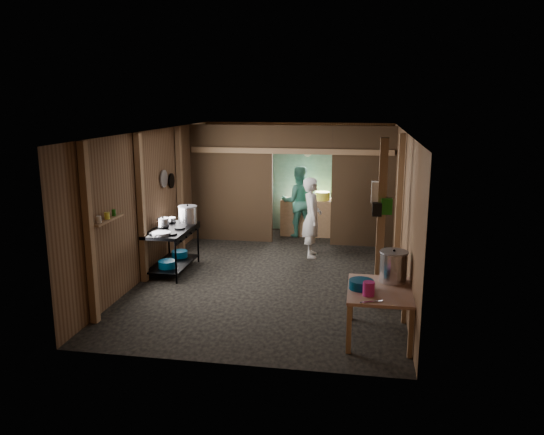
% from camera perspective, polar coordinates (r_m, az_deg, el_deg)
% --- Properties ---
extents(floor, '(4.50, 7.00, 0.00)m').
position_cam_1_polar(floor, '(9.90, 0.19, -5.97)').
color(floor, black).
rests_on(floor, ground).
extents(ceiling, '(4.50, 7.00, 0.00)m').
position_cam_1_polar(ceiling, '(9.40, 0.21, 9.22)').
color(ceiling, '#2D2C2B').
rests_on(ceiling, ground).
extents(wall_back, '(4.50, 0.00, 2.60)m').
position_cam_1_polar(wall_back, '(12.98, 2.74, 4.38)').
color(wall_back, brown).
rests_on(wall_back, ground).
extents(wall_front, '(4.50, 0.00, 2.60)m').
position_cam_1_polar(wall_front, '(6.24, -5.10, -4.73)').
color(wall_front, brown).
rests_on(wall_front, ground).
extents(wall_left, '(0.00, 7.00, 2.60)m').
position_cam_1_polar(wall_left, '(10.17, -12.41, 1.81)').
color(wall_left, brown).
rests_on(wall_left, ground).
extents(wall_right, '(0.00, 7.00, 2.60)m').
position_cam_1_polar(wall_right, '(9.47, 13.76, 0.94)').
color(wall_right, brown).
rests_on(wall_right, ground).
extents(partition_left, '(1.85, 0.10, 2.60)m').
position_cam_1_polar(partition_left, '(11.96, -4.35, 3.65)').
color(partition_left, '#3F2C17').
rests_on(partition_left, floor).
extents(partition_right, '(1.35, 0.10, 2.60)m').
position_cam_1_polar(partition_right, '(11.61, 9.71, 3.23)').
color(partition_right, '#3F2C17').
rests_on(partition_right, floor).
extents(partition_header, '(1.30, 0.10, 0.60)m').
position_cam_1_polar(partition_header, '(11.56, 3.25, 8.35)').
color(partition_header, '#3F2C17').
rests_on(partition_header, wall_back).
extents(turquoise_panel, '(4.40, 0.06, 2.50)m').
position_cam_1_polar(turquoise_panel, '(12.93, 2.71, 4.12)').
color(turquoise_panel, '#8ABDB7').
rests_on(turquoise_panel, wall_back).
extents(back_counter, '(1.20, 0.50, 0.85)m').
position_cam_1_polar(back_counter, '(12.57, 3.76, 0.04)').
color(back_counter, '#9D7650').
rests_on(back_counter, floor).
extents(wall_clock, '(0.20, 0.03, 0.20)m').
position_cam_1_polar(wall_clock, '(12.79, 3.84, 6.95)').
color(wall_clock, silver).
rests_on(wall_clock, wall_back).
extents(post_left_a, '(0.10, 0.12, 2.60)m').
position_cam_1_polar(post_left_a, '(7.85, -18.98, -1.77)').
color(post_left_a, '#9D7650').
rests_on(post_left_a, floor).
extents(post_left_b, '(0.10, 0.12, 2.60)m').
position_cam_1_polar(post_left_b, '(9.42, -13.81, 0.89)').
color(post_left_b, '#9D7650').
rests_on(post_left_b, floor).
extents(post_left_c, '(0.10, 0.12, 2.60)m').
position_cam_1_polar(post_left_c, '(11.25, -9.81, 2.94)').
color(post_left_c, '#9D7650').
rests_on(post_left_c, floor).
extents(post_right, '(0.10, 0.12, 2.60)m').
position_cam_1_polar(post_right, '(9.27, 13.41, 0.71)').
color(post_right, '#9D7650').
rests_on(post_right, floor).
extents(post_free, '(0.12, 0.12, 2.60)m').
position_cam_1_polar(post_free, '(8.18, 11.57, -0.77)').
color(post_free, '#9D7650').
rests_on(post_free, floor).
extents(cross_beam, '(4.40, 0.12, 0.12)m').
position_cam_1_polar(cross_beam, '(11.56, 1.97, 7.12)').
color(cross_beam, '#9D7650').
rests_on(cross_beam, wall_left).
extents(pan_lid_big, '(0.03, 0.34, 0.34)m').
position_cam_1_polar(pan_lid_big, '(10.47, -11.48, 4.09)').
color(pan_lid_big, gray).
rests_on(pan_lid_big, wall_left).
extents(pan_lid_small, '(0.03, 0.30, 0.30)m').
position_cam_1_polar(pan_lid_small, '(10.85, -10.70, 3.88)').
color(pan_lid_small, black).
rests_on(pan_lid_small, wall_left).
extents(wall_shelf, '(0.14, 0.80, 0.03)m').
position_cam_1_polar(wall_shelf, '(8.24, -17.20, -0.26)').
color(wall_shelf, '#9D7650').
rests_on(wall_shelf, wall_left).
extents(jar_white, '(0.07, 0.07, 0.10)m').
position_cam_1_polar(jar_white, '(8.01, -18.03, -0.20)').
color(jar_white, silver).
rests_on(jar_white, wall_shelf).
extents(jar_yellow, '(0.08, 0.08, 0.10)m').
position_cam_1_polar(jar_yellow, '(8.23, -17.23, 0.18)').
color(jar_yellow, '#FCFE48').
rests_on(jar_yellow, wall_shelf).
extents(jar_green, '(0.06, 0.06, 0.10)m').
position_cam_1_polar(jar_green, '(8.42, -16.57, 0.50)').
color(jar_green, '#166211').
rests_on(jar_green, wall_shelf).
extents(bag_white, '(0.22, 0.15, 0.32)m').
position_cam_1_polar(bag_white, '(8.16, 11.35, 2.66)').
color(bag_white, silver).
rests_on(bag_white, post_free).
extents(bag_green, '(0.16, 0.12, 0.24)m').
position_cam_1_polar(bag_green, '(8.06, 12.17, 1.19)').
color(bag_green, '#166211').
rests_on(bag_green, post_free).
extents(bag_black, '(0.14, 0.10, 0.20)m').
position_cam_1_polar(bag_black, '(8.04, 11.16, 0.85)').
color(bag_black, black).
rests_on(bag_black, post_free).
extents(gas_range, '(0.72, 1.39, 0.82)m').
position_cam_1_polar(gas_range, '(10.06, -10.64, -3.44)').
color(gas_range, black).
rests_on(gas_range, floor).
extents(prep_table, '(0.84, 1.16, 0.68)m').
position_cam_1_polar(prep_table, '(7.40, 11.33, -9.98)').
color(prep_table, '#9F776C').
rests_on(prep_table, floor).
extents(stove_pot_large, '(0.45, 0.45, 0.36)m').
position_cam_1_polar(stove_pot_large, '(10.29, -8.99, 0.26)').
color(stove_pot_large, '#BABAC3').
rests_on(stove_pot_large, gas_range).
extents(stove_pot_med, '(0.23, 0.23, 0.20)m').
position_cam_1_polar(stove_pot_med, '(10.04, -11.57, -0.62)').
color(stove_pot_med, '#BABAC3').
rests_on(stove_pot_med, gas_range).
extents(stove_saucepan, '(0.18, 0.18, 0.10)m').
position_cam_1_polar(stove_saucepan, '(10.44, -10.72, -0.25)').
color(stove_saucepan, '#BABAC3').
rests_on(stove_saucepan, gas_range).
extents(frying_pan, '(0.37, 0.57, 0.07)m').
position_cam_1_polar(frying_pan, '(9.51, -11.75, -1.70)').
color(frying_pan, gray).
rests_on(frying_pan, gas_range).
extents(blue_tub_front, '(0.32, 0.32, 0.13)m').
position_cam_1_polar(blue_tub_front, '(9.86, -11.15, -4.92)').
color(blue_tub_front, navy).
rests_on(blue_tub_front, gas_range).
extents(blue_tub_back, '(0.31, 0.31, 0.12)m').
position_cam_1_polar(blue_tub_back, '(10.47, -9.85, -3.86)').
color(blue_tub_back, navy).
rests_on(blue_tub_back, gas_range).
extents(stock_pot, '(0.50, 0.50, 0.46)m').
position_cam_1_polar(stock_pot, '(7.53, 12.85, -5.20)').
color(stock_pot, '#BABAC3').
rests_on(stock_pot, prep_table).
extents(wash_basin, '(0.38, 0.38, 0.12)m').
position_cam_1_polar(wash_basin, '(7.22, 9.51, -7.07)').
color(wash_basin, navy).
rests_on(wash_basin, prep_table).
extents(pink_bucket, '(0.17, 0.17, 0.18)m').
position_cam_1_polar(pink_bucket, '(6.99, 10.30, -7.51)').
color(pink_bucket, '#B31E71').
rests_on(pink_bucket, prep_table).
extents(knife, '(0.29, 0.15, 0.01)m').
position_cam_1_polar(knife, '(6.81, 10.57, -8.84)').
color(knife, '#BABAC3').
rests_on(knife, prep_table).
extents(yellow_tub, '(0.34, 0.34, 0.19)m').
position_cam_1_polar(yellow_tub, '(12.44, 5.43, 2.32)').
color(yellow_tub, '#FCFE48').
rests_on(yellow_tub, back_counter).
extents(cook, '(0.47, 0.64, 1.63)m').
position_cam_1_polar(cook, '(10.77, 4.28, 0.01)').
color(cook, silver).
rests_on(cook, floor).
extents(worker_back, '(0.93, 0.81, 1.64)m').
position_cam_1_polar(worker_back, '(12.39, 2.83, 1.74)').
color(worker_back, teal).
rests_on(worker_back, floor).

